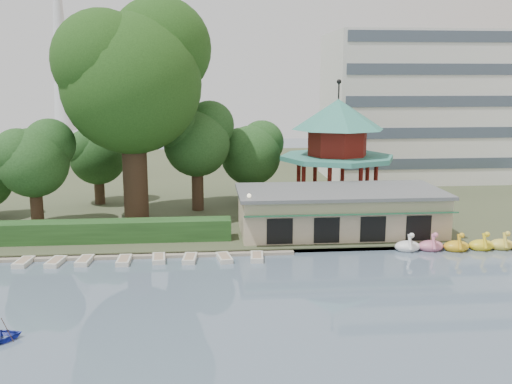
{
  "coord_description": "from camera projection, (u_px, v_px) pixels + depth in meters",
  "views": [
    {
      "loc": [
        -2.07,
        -27.88,
        14.08
      ],
      "look_at": [
        2.0,
        18.0,
        5.0
      ],
      "focal_mm": 40.0,
      "sensor_mm": 36.0,
      "label": 1
    }
  ],
  "objects": [
    {
      "name": "ground_plane",
      "position": [
        248.0,
        351.0,
        30.15
      ],
      "size": [
        220.0,
        220.0,
        0.0
      ],
      "primitive_type": "plane",
      "color": "slate",
      "rests_on": "ground"
    },
    {
      "name": "shore",
      "position": [
        221.0,
        179.0,
        80.93
      ],
      "size": [
        220.0,
        70.0,
        0.4
      ],
      "primitive_type": "cube",
      "color": "#424930",
      "rests_on": "ground"
    },
    {
      "name": "embankment",
      "position": [
        233.0,
        252.0,
        47.03
      ],
      "size": [
        220.0,
        0.6,
        0.3
      ],
      "primitive_type": "cube",
      "color": "gray",
      "rests_on": "ground"
    },
    {
      "name": "dock",
      "position": [
        84.0,
        256.0,
        45.9
      ],
      "size": [
        34.0,
        1.6,
        0.24
      ],
      "primitive_type": "cube",
      "color": "gray",
      "rests_on": "ground"
    },
    {
      "name": "boathouse",
      "position": [
        339.0,
        210.0,
        52.03
      ],
      "size": [
        18.6,
        9.39,
        3.9
      ],
      "color": "tan",
      "rests_on": "shore"
    },
    {
      "name": "pavilion",
      "position": [
        337.0,
        143.0,
        61.02
      ],
      "size": [
        12.4,
        12.4,
        13.5
      ],
      "color": "tan",
      "rests_on": "shore"
    },
    {
      "name": "office_building",
      "position": [
        456.0,
        112.0,
        78.98
      ],
      "size": [
        38.0,
        18.0,
        20.0
      ],
      "color": "silver",
      "rests_on": "shore"
    },
    {
      "name": "broadcast_tower",
      "position": [
        58.0,
        6.0,
        156.76
      ],
      "size": [
        8.0,
        8.0,
        96.0
      ],
      "color": "silver",
      "rests_on": "ground"
    },
    {
      "name": "hedge",
      "position": [
        55.0,
        232.0,
        48.63
      ],
      "size": [
        30.0,
        2.0,
        1.8
      ],
      "primitive_type": "cube",
      "color": "#234B1E",
      "rests_on": "shore"
    },
    {
      "name": "lamp_post",
      "position": [
        249.0,
        209.0,
        48.2
      ],
      "size": [
        0.36,
        0.36,
        4.28
      ],
      "color": "black",
      "rests_on": "shore"
    },
    {
      "name": "big_tree",
      "position": [
        133.0,
        72.0,
        54.1
      ],
      "size": [
        14.65,
        13.65,
        21.71
      ],
      "color": "#3A281C",
      "rests_on": "shore"
    },
    {
      "name": "small_trees",
      "position": [
        105.0,
        155.0,
        58.58
      ],
      "size": [
        40.26,
        16.8,
        11.56
      ],
      "color": "#3A281C",
      "rests_on": "shore"
    },
    {
      "name": "swan_boats",
      "position": [
        489.0,
        245.0,
        48.16
      ],
      "size": [
        16.07,
        2.18,
        1.92
      ],
      "color": "white",
      "rests_on": "ground"
    },
    {
      "name": "moored_rowboats",
      "position": [
        72.0,
        261.0,
        44.44
      ],
      "size": [
        30.26,
        2.75,
        0.36
      ],
      "color": "beige",
      "rests_on": "ground"
    }
  ]
}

